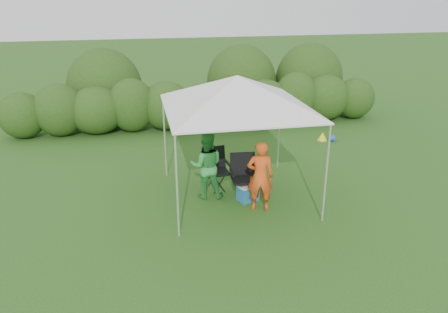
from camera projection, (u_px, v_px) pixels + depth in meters
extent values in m
plane|color=#2D5A1C|center=(241.00, 205.00, 9.77)|extent=(70.00, 70.00, 0.00)
ellipsoid|color=#2A4B17|center=(22.00, 115.00, 13.90)|extent=(1.50, 1.28, 1.50)
cylinder|color=#382616|center=(25.00, 133.00, 14.12)|extent=(0.12, 0.12, 0.30)
ellipsoid|color=#2A4B17|center=(59.00, 110.00, 14.08)|extent=(1.65, 1.40, 1.73)
cylinder|color=#382616|center=(62.00, 131.00, 14.33)|extent=(0.12, 0.12, 0.30)
ellipsoid|color=#2A4B17|center=(96.00, 110.00, 14.32)|extent=(1.80, 1.53, 1.57)
cylinder|color=#382616|center=(98.00, 129.00, 14.55)|extent=(0.12, 0.12, 0.30)
ellipsoid|color=#2A4B17|center=(132.00, 105.00, 14.49)|extent=(1.58, 1.34, 1.80)
cylinder|color=#382616|center=(133.00, 127.00, 14.76)|extent=(0.12, 0.12, 0.30)
ellipsoid|color=#2A4B17|center=(166.00, 106.00, 14.74)|extent=(1.72, 1.47, 1.65)
cylinder|color=#382616|center=(167.00, 125.00, 14.98)|extent=(0.12, 0.12, 0.30)
ellipsoid|color=#2A4B17|center=(200.00, 106.00, 14.98)|extent=(1.50, 1.28, 1.50)
cylinder|color=#382616|center=(200.00, 123.00, 15.20)|extent=(0.12, 0.12, 0.30)
ellipsoid|color=#2A4B17|center=(233.00, 101.00, 15.15)|extent=(1.65, 1.40, 1.73)
cylinder|color=#382616|center=(233.00, 121.00, 15.41)|extent=(0.12, 0.12, 0.30)
ellipsoid|color=#2A4B17|center=(264.00, 102.00, 15.39)|extent=(1.80, 1.53, 1.57)
cylinder|color=#382616|center=(264.00, 119.00, 15.63)|extent=(0.12, 0.12, 0.30)
ellipsoid|color=#2A4B17|center=(295.00, 97.00, 15.57)|extent=(1.57, 1.34, 1.80)
cylinder|color=#382616|center=(294.00, 117.00, 15.84)|extent=(0.12, 0.12, 0.30)
ellipsoid|color=#2A4B17|center=(325.00, 98.00, 15.81)|extent=(1.72, 1.47, 1.65)
cylinder|color=#382616|center=(324.00, 116.00, 16.06)|extent=(0.12, 0.12, 0.30)
ellipsoid|color=#2A4B17|center=(354.00, 98.00, 16.05)|extent=(1.50, 1.28, 1.50)
cylinder|color=#382616|center=(353.00, 114.00, 16.27)|extent=(0.12, 0.12, 0.30)
cylinder|color=silver|center=(177.00, 187.00, 8.20)|extent=(0.04, 0.04, 2.10)
cylinder|color=silver|center=(326.00, 175.00, 8.76)|extent=(0.04, 0.04, 2.10)
cylinder|color=silver|center=(165.00, 137.00, 10.94)|extent=(0.04, 0.04, 2.10)
cylinder|color=silver|center=(279.00, 130.00, 11.50)|extent=(0.04, 0.04, 2.10)
cube|color=white|center=(237.00, 108.00, 9.46)|extent=(3.10, 3.10, 0.03)
pyramid|color=white|center=(237.00, 92.00, 9.33)|extent=(3.10, 3.10, 0.70)
cube|color=black|center=(244.00, 180.00, 9.98)|extent=(0.59, 0.55, 0.05)
cube|color=black|center=(243.00, 164.00, 10.09)|extent=(0.57, 0.19, 0.53)
cube|color=black|center=(232.00, 173.00, 9.88)|extent=(0.09, 0.48, 0.03)
cube|color=black|center=(257.00, 171.00, 9.95)|extent=(0.09, 0.48, 0.03)
cylinder|color=black|center=(236.00, 194.00, 9.82)|extent=(0.03, 0.03, 0.45)
cylinder|color=black|center=(256.00, 193.00, 9.87)|extent=(0.03, 0.03, 0.45)
cylinder|color=black|center=(232.00, 185.00, 10.25)|extent=(0.03, 0.03, 0.45)
cylinder|color=black|center=(252.00, 184.00, 10.31)|extent=(0.03, 0.03, 0.45)
cube|color=black|center=(217.00, 172.00, 10.42)|extent=(0.59, 0.56, 0.05)
cube|color=black|center=(214.00, 157.00, 10.52)|extent=(0.56, 0.20, 0.52)
cube|color=black|center=(205.00, 166.00, 10.28)|extent=(0.10, 0.47, 0.03)
cube|color=black|center=(228.00, 163.00, 10.43)|extent=(0.10, 0.47, 0.03)
cylinder|color=black|center=(210.00, 185.00, 10.23)|extent=(0.03, 0.03, 0.44)
cylinder|color=black|center=(229.00, 183.00, 10.36)|extent=(0.03, 0.03, 0.44)
cylinder|color=black|center=(205.00, 178.00, 10.65)|extent=(0.03, 0.03, 0.44)
cylinder|color=black|center=(223.00, 176.00, 10.77)|extent=(0.03, 0.03, 0.44)
imported|color=#EB4E1A|center=(260.00, 176.00, 9.34)|extent=(0.65, 0.50, 1.57)
imported|color=green|center=(207.00, 166.00, 9.90)|extent=(0.84, 0.70, 1.57)
cube|color=#2269A0|center=(248.00, 193.00, 9.95)|extent=(0.53, 0.46, 0.36)
cube|color=silver|center=(248.00, 185.00, 9.88)|extent=(0.55, 0.48, 0.03)
cylinder|color=#592D0C|center=(251.00, 181.00, 9.81)|extent=(0.06, 0.06, 0.22)
cone|color=yellow|center=(322.00, 136.00, 13.91)|extent=(0.31, 0.31, 0.26)
sphere|color=blue|center=(332.00, 138.00, 13.80)|extent=(0.21, 0.21, 0.21)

